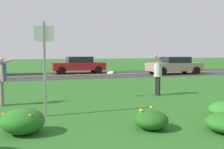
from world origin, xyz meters
TOP-DOWN VIEW (x-y plane):
  - ground_plane at (0.00, 10.31)m, footprint 120.00×120.00m
  - highway_strip at (0.00, 20.63)m, footprint 120.00×7.26m
  - highway_center_stripe at (0.00, 20.63)m, footprint 120.00×0.16m
  - daylily_clump_mid_right at (1.32, 4.46)m, footprint 0.83×0.88m
  - daylily_clump_near_camera at (-1.66, 5.01)m, footprint 1.01×0.99m
  - sign_post_near_path at (-1.02, 6.66)m, footprint 0.56×0.10m
  - person_thrower_blue_shirt at (-2.34, 8.78)m, footprint 0.58×0.51m
  - person_catcher_red_cap_gray_shirt at (3.92, 9.21)m, footprint 0.46×0.51m
  - frisbee_pale_blue at (1.77, 9.18)m, footprint 0.28×0.26m
  - car_tan_leftmost at (10.48, 19.00)m, footprint 4.50×2.00m
  - car_red_center_left at (3.02, 22.26)m, footprint 4.50×2.00m

SIDE VIEW (x-z plane):
  - ground_plane at x=0.00m, z-range 0.00..0.00m
  - highway_strip at x=0.00m, z-range 0.00..0.01m
  - highway_center_stripe at x=0.00m, z-range 0.01..0.01m
  - daylily_clump_mid_right at x=1.32m, z-range -0.03..0.49m
  - daylily_clump_near_camera at x=-1.66m, z-range 0.00..0.60m
  - car_tan_leftmost at x=10.48m, z-range 0.01..1.46m
  - car_red_center_left at x=3.02m, z-range 0.01..1.46m
  - person_catcher_red_cap_gray_shirt at x=3.92m, z-range 0.09..1.85m
  - person_thrower_blue_shirt at x=-2.34m, z-range 0.17..1.85m
  - frisbee_pale_blue at x=1.77m, z-range 0.96..1.11m
  - sign_post_near_path at x=-1.02m, z-range 0.28..3.04m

